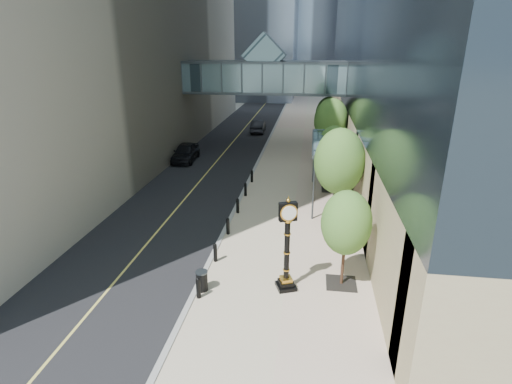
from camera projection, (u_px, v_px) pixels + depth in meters
The scene contains 13 objects.
ground at pixel (256, 318), 16.36m from camera, with size 320.00×320.00×0.00m, color gray.
road at pixel (245, 127), 54.43m from camera, with size 8.00×180.00×0.02m, color black.
sidewalk at pixel (304, 129), 53.40m from camera, with size 8.00×180.00×0.06m, color tan.
curb at pixel (275, 128), 53.91m from camera, with size 0.25×180.00×0.07m, color gray.
skywalk at pixel (265, 75), 40.10m from camera, with size 17.00×4.20×5.80m.
entrance_canopy at pixel (334, 143), 27.47m from camera, with size 3.00×8.00×4.38m.
bollard_row at pixel (233, 216), 24.89m from camera, with size 0.20×16.20×0.90m.
street_trees at pixel (333, 138), 30.50m from camera, with size 3.00×28.46×6.16m.
street_clock at pixel (287, 251), 17.65m from camera, with size 1.06×1.06×4.40m.
trash_bin at pixel (202, 281), 18.01m from camera, with size 0.52×0.52×0.90m, color black.
pedestrian at pixel (345, 220), 23.20m from camera, with size 0.68×0.45×1.86m, color beige.
car_near at pixel (186, 152), 38.40m from camera, with size 1.98×4.93×1.68m, color black.
car_far at pixel (258, 126), 51.11m from camera, with size 1.60×4.59×1.51m, color black.
Camera 1 is at (1.84, -13.43, 10.53)m, focal length 28.00 mm.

